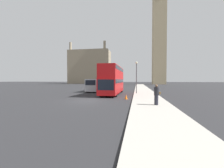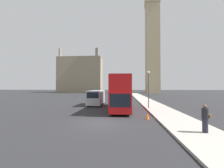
{
  "view_description": "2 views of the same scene",
  "coord_description": "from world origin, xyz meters",
  "px_view_note": "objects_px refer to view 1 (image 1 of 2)",
  "views": [
    {
      "loc": [
        5.49,
        -16.02,
        2.35
      ],
      "look_at": [
        1.57,
        7.45,
        1.67
      ],
      "focal_mm": 24.0,
      "sensor_mm": 36.0,
      "label": 1
    },
    {
      "loc": [
        1.95,
        -12.63,
        3.07
      ],
      "look_at": [
        -0.37,
        16.91,
        3.67
      ],
      "focal_mm": 24.0,
      "sensor_mm": 36.0,
      "label": 2
    }
  ],
  "objects_px": {
    "pedestrian": "(156,95)",
    "clock_tower": "(159,22)",
    "red_double_decker_bus": "(113,79)",
    "street_lamp": "(136,72)",
    "white_van": "(95,85)"
  },
  "relations": [
    {
      "from": "clock_tower",
      "to": "pedestrian",
      "type": "height_order",
      "value": "clock_tower"
    },
    {
      "from": "red_double_decker_bus",
      "to": "white_van",
      "type": "distance_m",
      "value": 6.2
    },
    {
      "from": "pedestrian",
      "to": "red_double_decker_bus",
      "type": "bearing_deg",
      "value": 117.62
    },
    {
      "from": "clock_tower",
      "to": "street_lamp",
      "type": "relative_size",
      "value": 12.19
    },
    {
      "from": "clock_tower",
      "to": "white_van",
      "type": "relative_size",
      "value": 10.88
    },
    {
      "from": "red_double_decker_bus",
      "to": "pedestrian",
      "type": "relative_size",
      "value": 6.31
    },
    {
      "from": "white_van",
      "to": "street_lamp",
      "type": "relative_size",
      "value": 1.12
    },
    {
      "from": "red_double_decker_bus",
      "to": "street_lamp",
      "type": "bearing_deg",
      "value": 7.11
    },
    {
      "from": "clock_tower",
      "to": "white_van",
      "type": "bearing_deg",
      "value": -110.15
    },
    {
      "from": "pedestrian",
      "to": "street_lamp",
      "type": "bearing_deg",
      "value": 99.01
    },
    {
      "from": "clock_tower",
      "to": "street_lamp",
      "type": "distance_m",
      "value": 64.78
    },
    {
      "from": "clock_tower",
      "to": "pedestrian",
      "type": "xyz_separation_m",
      "value": [
        -9.6,
        -68.15,
        -31.16
      ]
    },
    {
      "from": "red_double_decker_bus",
      "to": "street_lamp",
      "type": "height_order",
      "value": "street_lamp"
    },
    {
      "from": "clock_tower",
      "to": "white_van",
      "type": "height_order",
      "value": "clock_tower"
    },
    {
      "from": "pedestrian",
      "to": "clock_tower",
      "type": "bearing_deg",
      "value": 81.98
    }
  ]
}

